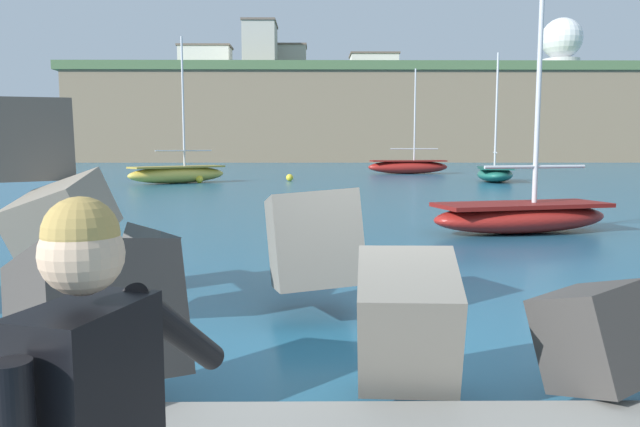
# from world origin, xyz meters

# --- Properties ---
(ground_plane) EXTENTS (400.00, 400.00, 0.00)m
(ground_plane) POSITION_xyz_m (0.00, 0.00, 0.00)
(ground_plane) COLOR #235B7A
(breakwater_jetty) EXTENTS (30.29, 7.25, 3.09)m
(breakwater_jetty) POSITION_xyz_m (-0.69, 1.26, 1.31)
(breakwater_jetty) COLOR #3D3A38
(breakwater_jetty) RESTS_ON ground
(boat_near_left) EXTENTS (5.68, 5.07, 8.43)m
(boat_near_left) POSITION_xyz_m (-8.71, 29.15, 0.58)
(boat_near_left) COLOR #EAC64C
(boat_near_left) RESTS_ON ground
(boat_near_centre) EXTENTS (6.51, 2.38, 8.13)m
(boat_near_centre) POSITION_xyz_m (6.64, 41.25, 0.60)
(boat_near_centre) COLOR maroon
(boat_near_centre) RESTS_ON ground
(boat_near_right) EXTENTS (4.92, 2.67, 7.15)m
(boat_near_right) POSITION_xyz_m (4.44, 8.70, 0.46)
(boat_near_right) COLOR maroon
(boat_near_right) RESTS_ON ground
(boat_mid_left) EXTENTS (3.01, 4.85, 7.75)m
(boat_mid_left) POSITION_xyz_m (10.26, 30.46, 0.52)
(boat_mid_left) COLOR #1E6656
(boat_mid_left) RESTS_ON ground
(mooring_buoy_inner) EXTENTS (0.44, 0.44, 0.44)m
(mooring_buoy_inner) POSITION_xyz_m (-2.27, 31.29, 0.22)
(mooring_buoy_inner) COLOR yellow
(mooring_buoy_inner) RESTS_ON ground
(mooring_buoy_middle) EXTENTS (0.44, 0.44, 0.44)m
(mooring_buoy_middle) POSITION_xyz_m (-7.48, 29.26, 0.22)
(mooring_buoy_middle) COLOR yellow
(mooring_buoy_middle) RESTS_ON ground
(headland_bluff) EXTENTS (82.42, 32.67, 13.37)m
(headland_bluff) POSITION_xyz_m (6.13, 90.49, 6.71)
(headland_bluff) COLOR #847056
(headland_bluff) RESTS_ON ground
(radar_dome) EXTENTS (6.68, 6.68, 9.91)m
(radar_dome) POSITION_xyz_m (40.26, 95.90, 18.56)
(radar_dome) COLOR silver
(radar_dome) RESTS_ON headland_bluff
(station_building_west) EXTENTS (8.06, 4.58, 4.08)m
(station_building_west) POSITION_xyz_m (-17.44, 88.23, 15.42)
(station_building_west) COLOR silver
(station_building_west) RESTS_ON headland_bluff
(station_building_central) EXTENTS (5.47, 4.78, 4.53)m
(station_building_central) POSITION_xyz_m (-4.68, 90.38, 15.64)
(station_building_central) COLOR #B2ADA3
(station_building_central) RESTS_ON headland_bluff
(station_building_east) EXTENTS (8.36, 6.35, 4.60)m
(station_building_east) POSITION_xyz_m (9.48, 100.01, 15.68)
(station_building_east) COLOR silver
(station_building_east) RESTS_ON headland_bluff
(station_building_annex) EXTENTS (4.85, 7.19, 6.65)m
(station_building_annex) POSITION_xyz_m (-8.65, 83.77, 16.71)
(station_building_annex) COLOR #B2ADA3
(station_building_annex) RESTS_ON headland_bluff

